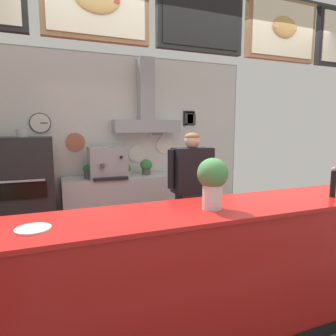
{
  "coord_description": "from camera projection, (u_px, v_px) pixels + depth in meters",
  "views": [
    {
      "loc": [
        -1.05,
        -2.15,
        1.67
      ],
      "look_at": [
        0.13,
        0.83,
        1.23
      ],
      "focal_mm": 31.25,
      "sensor_mm": 36.0,
      "label": 1
    }
  ],
  "objects": [
    {
      "name": "shop_worker",
      "position": [
        191.0,
        197.0,
        3.47
      ],
      "size": [
        0.61,
        0.24,
        1.61
      ],
      "rotation": [
        0.0,
        0.0,
        3.18
      ],
      "color": "#232328",
      "rests_on": "ground_plane"
    },
    {
      "name": "potted_thyme",
      "position": [
        87.0,
        171.0,
        4.31
      ],
      "size": [
        0.13,
        0.13,
        0.2
      ],
      "color": "#4C4C51",
      "rests_on": "back_prep_counter"
    },
    {
      "name": "service_counter",
      "position": [
        206.0,
        276.0,
        2.24
      ],
      "size": [
        3.45,
        0.65,
        1.08
      ],
      "color": "#B21916",
      "rests_on": "ground_plane"
    },
    {
      "name": "ground_plane",
      "position": [
        189.0,
        318.0,
        2.58
      ],
      "size": [
        6.42,
        6.42,
        0.0
      ],
      "primitive_type": "plane",
      "color": "#514C47"
    },
    {
      "name": "espresso_machine",
      "position": [
        107.0,
        162.0,
        4.39
      ],
      "size": [
        0.55,
        0.52,
        0.46
      ],
      "color": "#A3A5AD",
      "rests_on": "back_prep_counter"
    },
    {
      "name": "condiment_plate",
      "position": [
        33.0,
        229.0,
        1.69
      ],
      "size": [
        0.2,
        0.2,
        0.01
      ],
      "color": "white",
      "rests_on": "service_counter"
    },
    {
      "name": "basil_vase",
      "position": [
        212.0,
        181.0,
        2.11
      ],
      "size": [
        0.22,
        0.22,
        0.37
      ],
      "color": "silver",
      "rests_on": "service_counter"
    },
    {
      "name": "pepper_grinder",
      "position": [
        333.0,
        182.0,
        2.49
      ],
      "size": [
        0.05,
        0.05,
        0.26
      ],
      "color": "black",
      "rests_on": "service_counter"
    },
    {
      "name": "back_wall_assembly",
      "position": [
        124.0,
        138.0,
        4.68
      ],
      "size": [
        4.41,
        2.94,
        2.83
      ],
      "color": "gray",
      "rests_on": "ground_plane"
    },
    {
      "name": "back_prep_counter",
      "position": [
        120.0,
        206.0,
        4.58
      ],
      "size": [
        1.69,
        0.59,
        0.93
      ],
      "color": "#B7BABF",
      "rests_on": "ground_plane"
    },
    {
      "name": "potted_rosemary",
      "position": [
        126.0,
        169.0,
        4.53
      ],
      "size": [
        0.16,
        0.16,
        0.19
      ],
      "color": "beige",
      "rests_on": "back_prep_counter"
    },
    {
      "name": "pizza_oven",
      "position": [
        26.0,
        195.0,
        3.9
      ],
      "size": [
        0.73,
        0.69,
        1.65
      ],
      "color": "#232326",
      "rests_on": "ground_plane"
    },
    {
      "name": "potted_oregano",
      "position": [
        146.0,
        166.0,
        4.67
      ],
      "size": [
        0.19,
        0.19,
        0.25
      ],
      "color": "#4C4C51",
      "rests_on": "back_prep_counter"
    }
  ]
}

